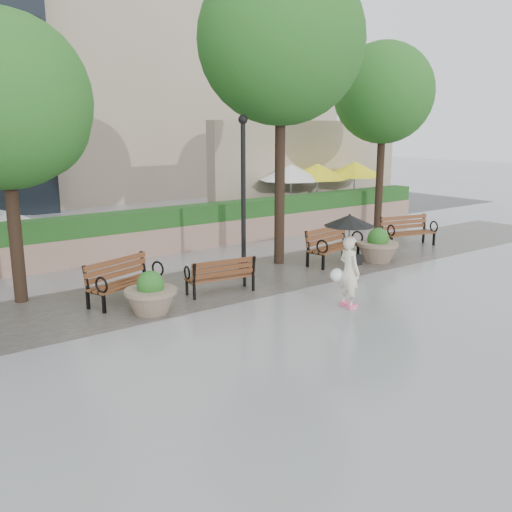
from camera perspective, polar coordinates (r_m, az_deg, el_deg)
ground at (r=11.65m, az=3.47°, el=-6.13°), size 100.00×100.00×0.00m
cobble_strip at (r=13.96m, az=-4.53°, el=-2.89°), size 28.00×3.20×0.01m
hedge_wall at (r=17.24m, az=-11.73°, el=2.18°), size 24.00×0.80×1.35m
cafe_wall at (r=24.86m, az=5.35°, el=8.72°), size 10.00×0.60×4.00m
cafe_hedge at (r=23.10m, az=8.02°, el=4.46°), size 8.00×0.50×0.90m
asphalt_street at (r=20.99m, az=-16.35°, el=1.98°), size 40.00×7.00×0.00m
bldg_stone at (r=36.29m, az=-8.78°, el=22.62°), size 18.00×10.00×20.00m
bench_1 at (r=12.88m, az=-12.97°, el=-3.27°), size 1.87×1.24×0.94m
bench_2 at (r=13.19m, az=-3.57°, el=-2.70°), size 1.64×0.84×0.84m
bench_3 at (r=16.21m, az=7.75°, el=0.33°), size 1.96×1.09×0.99m
bench_4 at (r=18.93m, az=14.94°, el=1.79°), size 1.89×1.08×0.96m
planter_left at (r=11.95m, az=-10.47°, el=-4.05°), size 1.08×1.08×0.91m
planter_right at (r=16.55m, az=12.06°, el=0.73°), size 1.17×1.17×0.98m
lamppost at (r=14.62m, az=-1.27°, el=5.02°), size 0.28×0.28×4.06m
tree_0 at (r=13.22m, az=-23.40°, el=13.54°), size 3.69×3.63×6.11m
tree_1 at (r=15.92m, az=2.78°, el=20.16°), size 4.37×4.37×8.15m
tree_2 at (r=21.97m, az=12.75°, el=15.27°), size 3.68×3.62×6.75m
patio_umb_white at (r=22.57m, az=3.54°, el=8.30°), size 2.50×2.50×2.30m
patio_umb_yellow_a at (r=23.19m, az=6.16°, el=8.38°), size 2.50×2.50×2.30m
patio_umb_yellow_b at (r=24.66m, az=9.87°, el=8.53°), size 2.50×2.50×2.30m
pedestrian at (r=12.14m, az=9.29°, el=0.42°), size 1.08×1.08×1.98m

